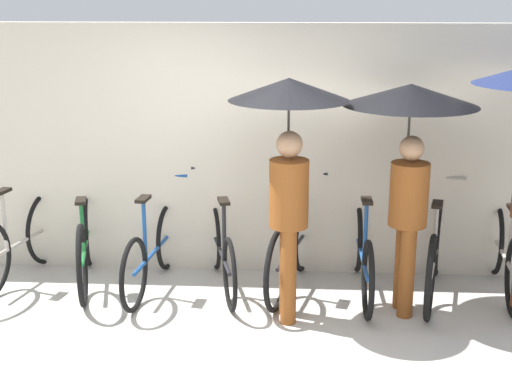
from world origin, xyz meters
TOP-DOWN VIEW (x-y plane):
  - ground_plane at (0.00, 0.00)m, footprint 30.00×30.00m
  - back_wall at (0.00, 1.88)m, footprint 12.52×0.12m
  - parked_bicycle_0 at (-2.25, 1.44)m, footprint 0.54×1.72m
  - parked_bicycle_1 at (-1.61, 1.43)m, footprint 0.55×1.68m
  - parked_bicycle_2 at (-0.96, 1.36)m, footprint 0.44×1.64m
  - parked_bicycle_3 at (-0.32, 1.41)m, footprint 0.55×1.59m
  - parked_bicycle_4 at (0.32, 1.41)m, footprint 0.56×1.66m
  - parked_bicycle_5 at (0.96, 1.37)m, footprint 0.44×1.75m
  - parked_bicycle_6 at (1.61, 1.35)m, footprint 0.58×1.73m
  - parked_bicycle_7 at (2.25, 1.43)m, footprint 0.44×1.67m
  - pedestrian_leading at (0.29, 0.87)m, footprint 0.98×0.98m
  - pedestrian_center at (1.28, 1.06)m, footprint 1.11×1.11m

SIDE VIEW (x-z plane):
  - ground_plane at x=0.00m, z-range 0.00..0.00m
  - parked_bicycle_2 at x=-0.96m, z-range -0.14..0.83m
  - parked_bicycle_3 at x=-0.32m, z-range -0.17..0.87m
  - parked_bicycle_5 at x=0.96m, z-range -0.13..0.85m
  - parked_bicycle_7 at x=2.25m, z-range -0.14..0.88m
  - parked_bicycle_4 at x=0.32m, z-range -0.12..0.89m
  - parked_bicycle_6 at x=1.61m, z-range -0.11..0.88m
  - parked_bicycle_1 at x=-1.61m, z-range -0.14..0.90m
  - parked_bicycle_0 at x=-2.25m, z-range -0.15..0.93m
  - back_wall at x=0.00m, z-range 0.00..2.39m
  - pedestrian_leading at x=0.29m, z-range 0.57..2.57m
  - pedestrian_center at x=1.28m, z-range 0.61..2.55m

